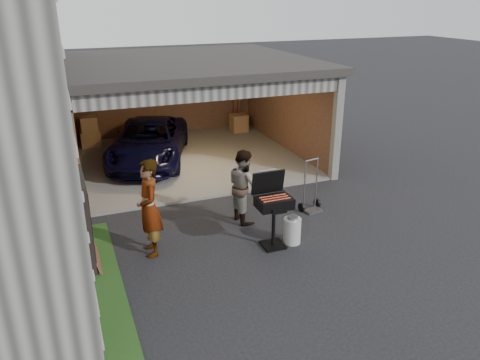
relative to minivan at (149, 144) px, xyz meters
The scene contains 10 objects.
ground 6.62m from the minivan, 87.03° to the right, with size 80.00×80.00×0.00m, color black.
groundcover_strip 7.84m from the minivan, 104.13° to the right, with size 0.50×8.00×0.06m, color #193814.
garage 1.71m from the minivan, 10.78° to the left, with size 6.80×6.30×2.90m.
minivan is the anchor object (origin of this frame).
woman 5.17m from the minivan, 100.95° to the right, with size 0.67×0.44×1.85m, color silver.
man 4.55m from the minivan, 75.46° to the right, with size 0.77×0.60×1.58m, color #45231B.
bbq_grill 5.78m from the minivan, 77.59° to the right, with size 0.66×0.58×1.46m.
propane_tank 5.92m from the minivan, 73.82° to the right, with size 0.34×0.34×0.52m, color silver.
plywood_panel 5.52m from the minivan, 111.89° to the right, with size 0.04×0.93×1.04m, color brown.
hand_truck 5.29m from the minivan, 58.90° to the right, with size 0.53×0.44×1.22m.
Camera 1 is at (-2.60, -6.26, 4.53)m, focal length 35.00 mm.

